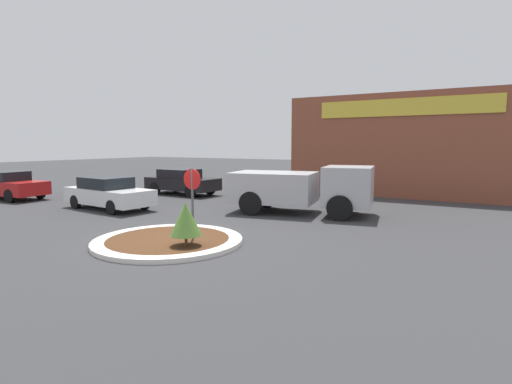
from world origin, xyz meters
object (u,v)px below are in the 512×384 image
(parked_sedan_black, at_px, (182,182))
(parked_sedan_white, at_px, (109,193))
(parked_sedan_red, at_px, (8,185))
(utility_truck, at_px, (301,188))
(stop_sign, at_px, (192,193))

(parked_sedan_black, height_order, parked_sedan_white, parked_sedan_black)
(parked_sedan_white, relative_size, parked_sedan_red, 1.00)
(utility_truck, bearing_deg, stop_sign, -106.86)
(utility_truck, xyz_separation_m, parked_sedan_white, (-7.96, -3.26, -0.38))
(stop_sign, bearing_deg, parked_sedan_white, 157.54)
(parked_sedan_red, bearing_deg, stop_sign, -13.88)
(utility_truck, relative_size, parked_sedan_red, 1.34)
(parked_sedan_red, bearing_deg, parked_sedan_black, 38.47)
(utility_truck, bearing_deg, parked_sedan_black, 153.65)
(parked_sedan_black, distance_m, parked_sedan_white, 5.73)
(parked_sedan_black, height_order, parked_sedan_red, parked_sedan_red)
(stop_sign, relative_size, parked_sedan_white, 0.48)
(stop_sign, bearing_deg, parked_sedan_red, 170.09)
(stop_sign, xyz_separation_m, parked_sedan_red, (-14.61, 2.55, -0.75))
(stop_sign, relative_size, utility_truck, 0.36)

